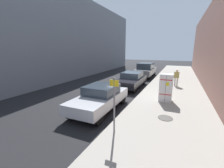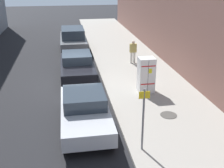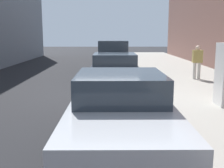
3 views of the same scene
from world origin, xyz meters
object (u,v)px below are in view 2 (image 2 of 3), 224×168
(discarded_refrigerator, at_px, (146,75))
(parked_sedan_dark, at_px, (77,65))
(street_sign_post, at_px, (143,116))
(pedestrian_walking_far, at_px, (133,51))
(parked_suv_gray, at_px, (73,39))
(parked_sedan_silver, at_px, (85,110))

(discarded_refrigerator, distance_m, parked_sedan_dark, 4.52)
(street_sign_post, xyz_separation_m, pedestrian_walking_far, (-1.97, -9.59, -0.40))
(street_sign_post, bearing_deg, parked_suv_gray, -82.80)
(parked_sedan_dark, relative_size, parked_sedan_silver, 1.04)
(discarded_refrigerator, height_order, parked_sedan_dark, discarded_refrigerator)
(parked_suv_gray, xyz_separation_m, parked_sedan_silver, (0.00, 11.92, -0.18))
(street_sign_post, height_order, parked_sedan_dark, street_sign_post)
(parked_suv_gray, relative_size, parked_sedan_silver, 1.13)
(street_sign_post, relative_size, parked_suv_gray, 0.45)
(street_sign_post, xyz_separation_m, parked_suv_gray, (1.77, -13.99, -0.47))
(discarded_refrigerator, xyz_separation_m, parked_sedan_dark, (3.26, -3.12, -0.30))
(discarded_refrigerator, xyz_separation_m, parked_suv_gray, (3.26, -9.17, -0.09))
(parked_sedan_dark, bearing_deg, discarded_refrigerator, 136.26)
(pedestrian_walking_far, height_order, parked_sedan_silver, pedestrian_walking_far)
(pedestrian_walking_far, xyz_separation_m, parked_sedan_silver, (3.74, 7.52, -0.24))
(pedestrian_walking_far, relative_size, parked_sedan_silver, 0.35)
(parked_sedan_dark, height_order, parked_sedan_silver, parked_sedan_silver)
(discarded_refrigerator, distance_m, parked_sedan_silver, 4.27)
(discarded_refrigerator, bearing_deg, parked_suv_gray, -70.46)
(discarded_refrigerator, bearing_deg, pedestrian_walking_far, -95.79)
(discarded_refrigerator, relative_size, parked_sedan_dark, 0.39)
(pedestrian_walking_far, xyz_separation_m, parked_suv_gray, (3.74, -4.40, -0.06))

